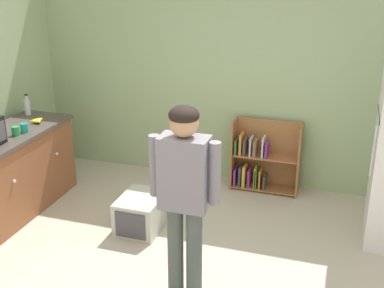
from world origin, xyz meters
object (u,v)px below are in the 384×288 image
object	(u,v)px
clear_bottle	(27,106)
green_cup	(16,131)
banana_bunch	(38,120)
standing_person	(184,186)
teal_cup	(24,128)
bookshelf	(261,160)
pet_carrier	(141,213)

from	to	relation	value
clear_bottle	green_cup	size ratio (longest dim) A/B	2.59
green_cup	clear_bottle	bearing A→B (deg)	115.16
banana_bunch	standing_person	bearing A→B (deg)	-30.01
standing_person	clear_bottle	distance (m)	2.85
teal_cup	green_cup	size ratio (longest dim) A/B	1.00
bookshelf	standing_person	distance (m)	2.31
clear_bottle	teal_cup	distance (m)	0.64
pet_carrier	green_cup	bearing A→B (deg)	-177.38
bookshelf	green_cup	world-z (taller)	green_cup
pet_carrier	green_cup	distance (m)	1.56
pet_carrier	teal_cup	world-z (taller)	teal_cup
standing_person	teal_cup	distance (m)	2.30
bookshelf	clear_bottle	xyz separation A→B (m)	(-2.66, -0.74, 0.64)
bookshelf	green_cup	xyz separation A→B (m)	(-2.35, -1.39, 0.58)
green_cup	teal_cup	bearing A→B (deg)	77.48
pet_carrier	banana_bunch	distance (m)	1.62
bookshelf	banana_bunch	world-z (taller)	banana_bunch
standing_person	green_cup	distance (m)	2.28
green_cup	pet_carrier	bearing A→B (deg)	2.62
pet_carrier	banana_bunch	world-z (taller)	banana_bunch
clear_bottle	teal_cup	size ratio (longest dim) A/B	2.59
clear_bottle	green_cup	world-z (taller)	clear_bottle
standing_person	banana_bunch	distance (m)	2.49
bookshelf	banana_bunch	size ratio (longest dim) A/B	5.37
standing_person	clear_bottle	size ratio (longest dim) A/B	6.70
pet_carrier	teal_cup	xyz separation A→B (m)	(-1.34, 0.05, 0.77)
pet_carrier	teal_cup	size ratio (longest dim) A/B	5.81
standing_person	banana_bunch	bearing A→B (deg)	149.99
bookshelf	standing_person	size ratio (longest dim) A/B	0.52
standing_person	teal_cup	world-z (taller)	standing_person
pet_carrier	teal_cup	distance (m)	1.54
pet_carrier	green_cup	world-z (taller)	green_cup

